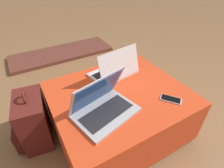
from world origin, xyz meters
TOP-DOWN VIEW (x-y plane):
  - ground_plane at (0.00, 0.00)m, footprint 14.00×14.00m
  - ottoman at (0.00, 0.00)m, footprint 0.92×0.79m
  - laptop_near at (-0.18, -0.11)m, footprint 0.41×0.33m
  - laptop_far at (0.08, 0.20)m, footprint 0.38×0.28m
  - cell_phone at (0.25, -0.23)m, footprint 0.13×0.14m
  - backpack at (-0.59, 0.24)m, footprint 0.28×0.34m
  - fireplace_hearth at (0.00, 1.55)m, footprint 1.40×0.50m

SIDE VIEW (x-z plane):
  - ground_plane at x=0.00m, z-range 0.00..0.00m
  - fireplace_hearth at x=0.00m, z-range 0.00..0.04m
  - backpack at x=-0.59m, z-range -0.04..0.43m
  - ottoman at x=0.00m, z-range 0.00..0.40m
  - cell_phone at x=0.25m, z-range 0.40..0.41m
  - laptop_far at x=0.08m, z-range 0.33..0.56m
  - laptop_near at x=-0.18m, z-range 0.33..0.58m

